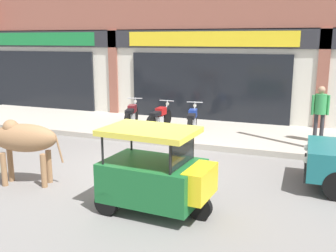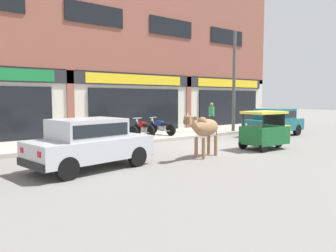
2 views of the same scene
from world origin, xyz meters
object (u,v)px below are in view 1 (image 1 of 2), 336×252
at_px(auto_rickshaw, 156,176).
at_px(motorcycle_1, 159,118).
at_px(pedestrian, 320,108).
at_px(cow, 20,138).
at_px(motorcycle_0, 131,115).
at_px(motorcycle_2, 192,120).

xyz_separation_m(auto_rickshaw, motorcycle_1, (-2.18, 5.45, -0.11)).
bearing_deg(pedestrian, cow, -137.58).
xyz_separation_m(motorcycle_0, motorcycle_2, (2.17, -0.09, 0.00)).
relative_size(cow, auto_rickshaw, 1.04).
relative_size(auto_rickshaw, motorcycle_0, 1.14).
relative_size(auto_rickshaw, motorcycle_2, 1.13).
xyz_separation_m(motorcycle_1, motorcycle_2, (1.11, 0.03, 0.00)).
height_order(cow, motorcycle_0, cow).
bearing_deg(pedestrian, motorcycle_0, -180.00).
bearing_deg(cow, pedestrian, 42.42).
bearing_deg(motorcycle_2, cow, -111.99).
relative_size(cow, motorcycle_2, 1.17).
xyz_separation_m(cow, motorcycle_0, (-0.05, 5.35, -0.45)).
height_order(cow, auto_rickshaw, cow).
distance_m(auto_rickshaw, motorcycle_2, 5.59).
bearing_deg(motorcycle_0, motorcycle_1, -6.48).
bearing_deg(auto_rickshaw, motorcycle_1, 111.81).
distance_m(auto_rickshaw, motorcycle_1, 5.87).
distance_m(motorcycle_0, motorcycle_2, 2.18).
distance_m(cow, pedestrian, 7.93).
relative_size(motorcycle_0, motorcycle_2, 0.99).
xyz_separation_m(auto_rickshaw, motorcycle_2, (-1.07, 5.49, -0.11)).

